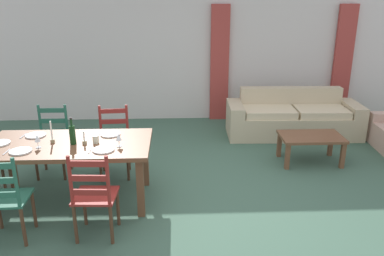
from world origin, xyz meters
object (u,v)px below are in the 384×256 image
object	(u,v)px
wine_bottle	(72,134)
couch	(292,118)
dining_chair_near_left	(5,198)
wine_glass_near_right	(119,137)
dining_table	(69,150)
wine_glass_near_left	(37,139)
dining_chair_near_right	(94,196)
dining_chair_far_right	(114,142)
coffee_table	(311,140)
dining_chair_far_left	(53,141)
coffee_cup_primary	(96,139)

from	to	relation	value
wine_bottle	couch	world-z (taller)	wine_bottle
dining_chair_near_left	wine_glass_near_right	xyz separation A→B (m)	(1.05, 0.65, 0.38)
dining_table	wine_bottle	bearing A→B (deg)	-25.64
dining_chair_near_left	wine_glass_near_left	xyz separation A→B (m)	(0.15, 0.66, 0.38)
dining_chair_near_right	wine_bottle	size ratio (longest dim) A/B	3.04
dining_chair_near_right	dining_chair_far_right	world-z (taller)	same
wine_bottle	coffee_table	size ratio (longest dim) A/B	0.35
dining_chair_far_left	wine_glass_near_right	world-z (taller)	dining_chair_far_left
dining_chair_near_right	dining_chair_near_left	bearing A→B (deg)	-178.75
dining_table	wine_glass_near_left	world-z (taller)	wine_glass_near_left
dining_chair_far_right	dining_chair_near_right	bearing A→B (deg)	-89.55
dining_chair_near_left	dining_chair_far_right	distance (m)	1.74
wine_glass_near_right	couch	bearing A→B (deg)	41.09
dining_chair_near_left	coffee_cup_primary	xyz separation A→B (m)	(0.77, 0.78, 0.32)
dining_table	coffee_cup_primary	bearing A→B (deg)	-1.97
dining_chair_far_left	couch	size ratio (longest dim) A/B	0.42
dining_chair_near_left	dining_chair_near_right	world-z (taller)	same
dining_chair_near_left	wine_glass_near_right	distance (m)	1.30
dining_chair_near_left	coffee_cup_primary	size ratio (longest dim) A/B	10.67
dining_table	dining_chair_near_left	xyz separation A→B (m)	(-0.45, -0.79, -0.19)
dining_chair_far_right	coffee_table	world-z (taller)	dining_chair_far_right
dining_chair_far_right	couch	size ratio (longest dim) A/B	0.42
wine_glass_near_left	coffee_table	bearing A→B (deg)	17.91
dining_chair_far_left	dining_table	bearing A→B (deg)	-61.25
dining_chair_far_right	wine_bottle	world-z (taller)	wine_bottle
wine_bottle	wine_glass_near_right	world-z (taller)	wine_bottle
dining_table	dining_chair_near_left	distance (m)	0.93
dining_chair_far_right	wine_bottle	size ratio (longest dim) A/B	3.04
dining_chair_near_left	dining_chair_far_left	size ratio (longest dim) A/B	1.00
coffee_cup_primary	coffee_table	world-z (taller)	coffee_cup_primary
dining_table	coffee_cup_primary	distance (m)	0.35
dining_chair_far_left	wine_bottle	xyz separation A→B (m)	(0.50, -0.82, 0.39)
wine_bottle	wine_glass_near_left	distance (m)	0.38
coffee_cup_primary	couch	distance (m)	3.76
dining_chair_near_left	couch	bearing A→B (deg)	38.72
coffee_table	wine_bottle	bearing A→B (deg)	-161.85
dining_chair_near_left	wine_bottle	bearing A→B (deg)	55.79
wine_glass_near_right	wine_glass_near_left	bearing A→B (deg)	179.90
dining_chair_far_left	wine_glass_near_left	xyz separation A→B (m)	(0.14, -0.92, 0.38)
wine_glass_near_left	coffee_cup_primary	world-z (taller)	wine_glass_near_left
dining_chair_far_left	wine_glass_near_right	xyz separation A→B (m)	(1.04, -0.93, 0.38)
wine_glass_near_left	dining_chair_far_right	bearing A→B (deg)	50.59
wine_glass_near_right	wine_bottle	bearing A→B (deg)	169.03
dining_chair_near_right	dining_chair_far_right	size ratio (longest dim) A/B	1.00
wine_bottle	couch	distance (m)	3.99
wine_bottle	coffee_cup_primary	world-z (taller)	wine_bottle
dining_chair_near_right	wine_bottle	world-z (taller)	wine_bottle
dining_chair_far_left	wine_bottle	size ratio (longest dim) A/B	3.04
dining_chair_far_left	wine_bottle	world-z (taller)	wine_bottle
coffee_table	dining_table	bearing A→B (deg)	-162.76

